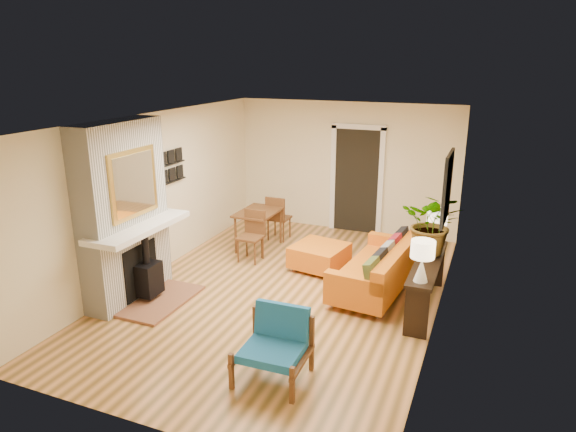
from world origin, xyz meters
name	(u,v)px	position (x,y,z in m)	size (l,w,h in m)	color
room_shell	(367,179)	(0.60, 2.63, 1.24)	(6.50, 6.50, 6.50)	tan
fireplace	(126,217)	(-2.00, -1.00, 1.24)	(1.09, 1.68, 2.60)	white
sofa	(381,269)	(1.35, 0.61, 0.35)	(1.06, 2.09, 0.79)	silver
ottoman	(319,255)	(0.22, 1.06, 0.24)	(0.95, 0.95, 0.42)	silver
blue_chair	(276,341)	(0.75, -1.98, 0.42)	(0.76, 0.75, 0.78)	brown
dining_table	(262,219)	(-1.07, 1.56, 0.58)	(0.69, 1.63, 0.88)	brown
console_table	(427,271)	(2.07, 0.26, 0.58)	(0.34, 1.85, 0.72)	black
lamp_near	(422,256)	(2.07, -0.46, 1.06)	(0.30, 0.30, 0.54)	white
lamp_far	(437,223)	(2.07, 0.99, 1.06)	(0.30, 0.30, 0.54)	white
houseplant	(433,223)	(2.06, 0.56, 1.18)	(0.82, 0.71, 0.91)	#1E5919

